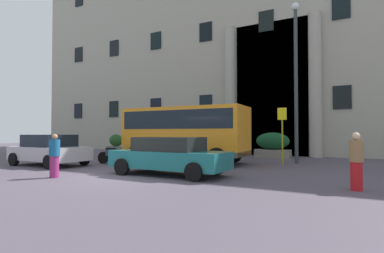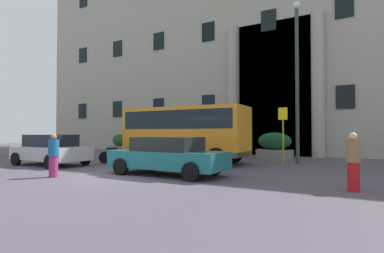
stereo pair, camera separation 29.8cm
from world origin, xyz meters
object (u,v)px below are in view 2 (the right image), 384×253
(orange_minibus, at_px, (186,130))
(hedge_planter_west, at_px, (275,146))
(parked_sedan_far, at_px, (167,156))
(lamppost_plaza_centre, at_px, (297,70))
(scooter_by_planter, at_px, (53,152))
(white_taxi_kerbside, at_px, (51,150))
(hedge_planter_far_west, at_px, (119,143))
(pedestrian_woman_with_bag, at_px, (353,162))
(motorcycle_far_end, at_px, (114,155))
(pedestrian_man_red_shirt, at_px, (54,156))
(bus_stop_sign, at_px, (283,130))
(hedge_planter_east, at_px, (162,145))

(orange_minibus, distance_m, hedge_planter_west, 6.22)
(parked_sedan_far, bearing_deg, lamppost_plaza_centre, 62.64)
(hedge_planter_west, distance_m, scooter_by_planter, 13.32)
(white_taxi_kerbside, bearing_deg, orange_minibus, 40.63)
(parked_sedan_far, bearing_deg, hedge_planter_far_west, 140.91)
(pedestrian_woman_with_bag, distance_m, lamppost_plaza_centre, 8.18)
(motorcycle_far_end, distance_m, pedestrian_man_red_shirt, 4.64)
(orange_minibus, height_order, hedge_planter_far_west, orange_minibus)
(bus_stop_sign, relative_size, motorcycle_far_end, 1.47)
(white_taxi_kerbside, distance_m, motorcycle_far_end, 2.99)
(orange_minibus, xyz_separation_m, bus_stop_sign, (4.66, 1.57, 0.03))
(hedge_planter_far_west, bearing_deg, motorcycle_far_end, -48.20)
(bus_stop_sign, distance_m, hedge_planter_west, 3.93)
(lamppost_plaza_centre, bearing_deg, pedestrian_man_red_shirt, -126.79)
(bus_stop_sign, height_order, pedestrian_man_red_shirt, bus_stop_sign)
(bus_stop_sign, bearing_deg, hedge_planter_west, 109.99)
(motorcycle_far_end, bearing_deg, white_taxi_kerbside, -144.71)
(motorcycle_far_end, bearing_deg, hedge_planter_far_west, 126.09)
(motorcycle_far_end, bearing_deg, lamppost_plaza_centre, 23.61)
(hedge_planter_east, distance_m, pedestrian_woman_with_bag, 15.57)
(orange_minibus, distance_m, hedge_planter_far_west, 10.91)
(bus_stop_sign, bearing_deg, white_taxi_kerbside, -149.73)
(parked_sedan_far, relative_size, pedestrian_man_red_shirt, 2.93)
(hedge_planter_west, bearing_deg, scooter_by_planter, -146.19)
(scooter_by_planter, bearing_deg, bus_stop_sign, 29.61)
(hedge_planter_far_west, bearing_deg, parked_sedan_far, -39.90)
(hedge_planter_west, relative_size, scooter_by_planter, 1.08)
(hedge_planter_far_west, distance_m, lamppost_plaza_centre, 15.56)
(parked_sedan_far, xyz_separation_m, white_taxi_kerbside, (-6.86, 0.04, 0.03))
(parked_sedan_far, distance_m, white_taxi_kerbside, 6.86)
(white_taxi_kerbside, bearing_deg, hedge_planter_far_west, 116.80)
(white_taxi_kerbside, height_order, lamppost_plaza_centre, lamppost_plaza_centre)
(orange_minibus, xyz_separation_m, lamppost_plaza_centre, (5.21, 2.35, 3.08))
(orange_minibus, bearing_deg, motorcycle_far_end, -144.80)
(motorcycle_far_end, distance_m, lamppost_plaza_centre, 10.27)
(lamppost_plaza_centre, bearing_deg, white_taxi_kerbside, -147.86)
(bus_stop_sign, xyz_separation_m, hedge_planter_far_west, (-14.19, 3.63, -1.03))
(hedge_planter_east, relative_size, white_taxi_kerbside, 0.42)
(lamppost_plaza_centre, bearing_deg, bus_stop_sign, -125.10)
(bus_stop_sign, relative_size, lamppost_plaza_centre, 0.34)
(scooter_by_planter, bearing_deg, white_taxi_kerbside, -24.27)
(motorcycle_far_end, bearing_deg, pedestrian_woman_with_bag, -16.82)
(orange_minibus, relative_size, parked_sedan_far, 1.46)
(hedge_planter_west, height_order, pedestrian_man_red_shirt, hedge_planter_west)
(lamppost_plaza_centre, bearing_deg, hedge_planter_east, 166.54)
(hedge_planter_far_west, relative_size, motorcycle_far_end, 0.76)
(hedge_planter_east, relative_size, parked_sedan_far, 0.38)
(white_taxi_kerbside, distance_m, pedestrian_man_red_shirt, 4.41)
(parked_sedan_far, xyz_separation_m, pedestrian_man_red_shirt, (-3.20, -2.42, 0.04))
(pedestrian_man_red_shirt, bearing_deg, hedge_planter_east, -86.64)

